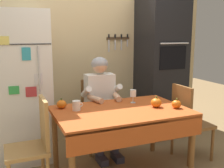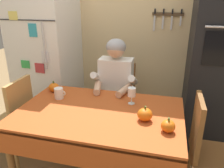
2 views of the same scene
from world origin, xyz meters
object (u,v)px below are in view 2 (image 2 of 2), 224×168
at_px(chair_behind_person, 118,98).
at_px(pumpkin_small, 145,114).
at_px(chair_right_side, 207,147).
at_px(wine_glass, 132,93).
at_px(seated_person, 115,86).
at_px(coffee_mug, 59,93).
at_px(dining_table, 99,121).
at_px(pumpkin_medium, 54,87).
at_px(chair_left_side, 14,119).
at_px(wall_oven, 219,57).
at_px(refrigerator, 48,60).
at_px(pumpkin_large, 168,126).

distance_m(chair_behind_person, pumpkin_small, 0.96).
xyz_separation_m(chair_right_side, wine_glass, (-0.66, 0.18, 0.34)).
bearing_deg(seated_person, wine_glass, -56.48).
relative_size(chair_right_side, coffee_mug, 8.30).
relative_size(dining_table, pumpkin_medium, 12.49).
relative_size(chair_behind_person, chair_left_side, 1.00).
xyz_separation_m(wall_oven, pumpkin_small, (-0.66, -0.96, -0.26)).
distance_m(wall_oven, pumpkin_medium, 1.76).
bearing_deg(pumpkin_medium, coffee_mug, -47.12).
bearing_deg(seated_person, refrigerator, 163.50).
xyz_separation_m(wall_oven, seated_person, (-1.06, -0.32, -0.31)).
distance_m(chair_behind_person, chair_right_side, 1.17).
bearing_deg(coffee_mug, seated_person, 44.58).
height_order(chair_left_side, pumpkin_small, chair_left_side).
relative_size(refrigerator, pumpkin_medium, 16.06).
bearing_deg(coffee_mug, refrigerator, 125.34).
xyz_separation_m(refrigerator, pumpkin_large, (1.52, -1.04, -0.12)).
height_order(chair_behind_person, chair_right_side, same).
xyz_separation_m(chair_right_side, chair_left_side, (-1.80, 0.01, 0.00)).
bearing_deg(chair_behind_person, chair_left_side, -140.53).
height_order(refrigerator, wall_oven, wall_oven).
bearing_deg(coffee_mug, wall_oven, 26.66).
bearing_deg(pumpkin_small, chair_right_side, 9.79).
relative_size(refrigerator, dining_table, 1.29).
distance_m(refrigerator, dining_table, 1.32).
xyz_separation_m(wall_oven, chair_left_side, (-1.95, -0.87, -0.54)).
xyz_separation_m(chair_behind_person, chair_right_side, (0.91, -0.74, 0.00)).
relative_size(chair_behind_person, seated_person, 0.75).
bearing_deg(wall_oven, wine_glass, -139.19).
distance_m(refrigerator, coffee_mug, 0.88).
bearing_deg(wine_glass, coffee_mug, -175.50).
bearing_deg(refrigerator, pumpkin_medium, -56.72).
relative_size(pumpkin_medium, pumpkin_small, 0.92).
height_order(chair_left_side, pumpkin_medium, chair_left_side).
xyz_separation_m(dining_table, coffee_mug, (-0.45, 0.17, 0.14)).
xyz_separation_m(seated_person, pumpkin_small, (0.40, -0.64, 0.05)).
height_order(dining_table, chair_behind_person, chair_behind_person).
distance_m(wall_oven, chair_behind_person, 1.19).
xyz_separation_m(seated_person, pumpkin_medium, (-0.57, -0.29, 0.05)).
distance_m(dining_table, pumpkin_medium, 0.66).
bearing_deg(chair_left_side, wine_glass, 8.42).
bearing_deg(pumpkin_large, coffee_mug, 162.13).
bearing_deg(wine_glass, pumpkin_large, -49.27).
relative_size(refrigerator, coffee_mug, 16.06).
distance_m(dining_table, chair_right_side, 0.91).
relative_size(refrigerator, chair_left_side, 1.94).
distance_m(coffee_mug, pumpkin_large, 1.07).
height_order(refrigerator, chair_right_side, refrigerator).
distance_m(seated_person, wine_glass, 0.47).
relative_size(wine_glass, pumpkin_small, 1.27).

